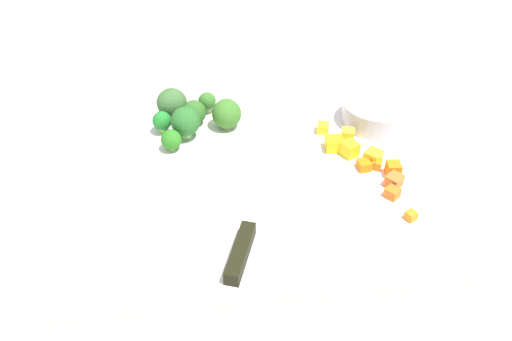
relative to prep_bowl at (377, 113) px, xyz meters
The scene contains 22 objects.
ground_plane 0.21m from the prep_bowl, 150.83° to the right, with size 4.00×4.00×0.00m, color #9E9187.
cutting_board 0.21m from the prep_bowl, 150.83° to the right, with size 0.56×0.38×0.01m, color white.
prep_bowl is the anchor object (origin of this frame).
chef_knife 0.26m from the prep_bowl, 138.48° to the right, with size 0.12×0.31×0.02m.
carrot_dice_0 0.14m from the prep_bowl, 98.25° to the right, with size 0.02×0.02×0.02m, color orange.
carrot_dice_1 0.20m from the prep_bowl, 95.67° to the right, with size 0.01×0.01×0.01m, color orange.
carrot_dice_2 0.11m from the prep_bowl, 115.47° to the right, with size 0.01×0.02×0.01m, color orange.
carrot_dice_3 0.11m from the prep_bowl, 106.15° to the right, with size 0.01×0.01×0.01m, color orange.
carrot_dice_4 0.16m from the prep_bowl, 100.16° to the right, with size 0.02×0.01×0.01m, color orange.
carrot_dice_5 0.12m from the prep_bowl, 97.01° to the right, with size 0.02×0.02×0.02m, color orange.
pepper_dice_0 0.07m from the prep_bowl, 142.88° to the right, with size 0.02×0.02×0.02m, color yellow.
pepper_dice_1 0.08m from the prep_bowl, 169.07° to the right, with size 0.02×0.02×0.01m, color yellow.
pepper_dice_2 0.10m from the prep_bowl, 142.60° to the right, with size 0.02×0.02×0.02m, color yellow.
pepper_dice_3 0.09m from the prep_bowl, 128.66° to the right, with size 0.02×0.02×0.02m, color yellow.
pepper_dice_4 0.10m from the prep_bowl, 109.43° to the right, with size 0.02×0.02×0.02m, color yellow.
broccoli_floret_0 0.30m from the prep_bowl, behind, with size 0.03×0.03×0.03m.
broccoli_floret_1 0.25m from the prep_bowl, 166.93° to the left, with size 0.03×0.03×0.03m.
broccoli_floret_2 0.27m from the prep_bowl, behind, with size 0.04×0.04×0.05m.
broccoli_floret_3 0.29m from the prep_bowl, behind, with size 0.03×0.03×0.03m.
broccoli_floret_4 0.21m from the prep_bowl, behind, with size 0.04×0.04×0.04m.
broccoli_floret_5 0.29m from the prep_bowl, behind, with size 0.04×0.04×0.05m.
broccoli_floret_6 0.26m from the prep_bowl, behind, with size 0.03×0.03×0.04m.
Camera 1 is at (-0.06, -0.51, 0.43)m, focal length 36.83 mm.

